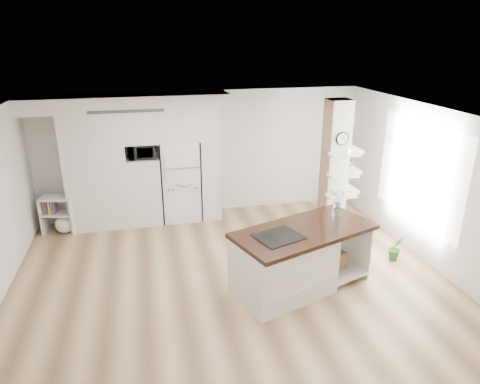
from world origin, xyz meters
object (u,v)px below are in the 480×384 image
object	(u,v)px
bookshelf	(61,217)
floor_plant_a	(396,248)
refrigerator	(180,180)
kitchen_island	(290,261)

from	to	relation	value
bookshelf	floor_plant_a	world-z (taller)	bookshelf
bookshelf	floor_plant_a	size ratio (longest dim) A/B	1.62
bookshelf	refrigerator	bearing A→B (deg)	17.16
refrigerator	floor_plant_a	xyz separation A→B (m)	(3.52, -2.72, -0.64)
kitchen_island	floor_plant_a	bearing A→B (deg)	-6.86
refrigerator	floor_plant_a	size ratio (longest dim) A/B	3.69
refrigerator	floor_plant_a	distance (m)	4.50
kitchen_island	refrigerator	bearing A→B (deg)	93.40
floor_plant_a	bookshelf	bearing A→B (deg)	157.07
refrigerator	bookshelf	size ratio (longest dim) A/B	2.28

